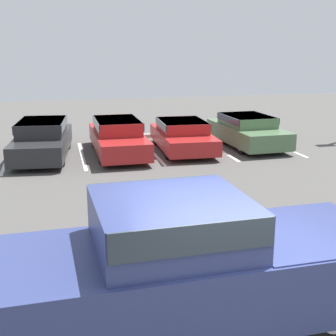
{
  "coord_description": "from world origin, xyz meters",
  "views": [
    {
      "loc": [
        -2.18,
        -5.26,
        3.89
      ],
      "look_at": [
        0.36,
        5.42,
        1.0
      ],
      "focal_mm": 50.0,
      "sensor_mm": 36.0,
      "label": 1
    }
  ],
  "objects": [
    {
      "name": "stall_stripe_c",
      "position": [
        1.22,
        11.62,
        0.0
      ],
      "size": [
        0.12,
        4.51,
        0.01
      ],
      "primitive_type": "cube",
      "color": "white",
      "rests_on": "ground_plane"
    },
    {
      "name": "wheel_stop_curb",
      "position": [
        1.24,
        14.5,
        0.07
      ],
      "size": [
        1.91,
        0.2,
        0.14
      ],
      "primitive_type": "cube",
      "color": "#B7B2A8",
      "rests_on": "ground_plane"
    },
    {
      "name": "parked_sedan_c",
      "position": [
        2.39,
        11.6,
        0.62
      ],
      "size": [
        1.99,
        4.29,
        1.15
      ],
      "rotation": [
        0.0,
        0.0,
        -1.61
      ],
      "color": "maroon",
      "rests_on": "ground_plane"
    },
    {
      "name": "stall_stripe_e",
      "position": [
        6.43,
        11.62,
        0.0
      ],
      "size": [
        0.12,
        4.51,
        0.01
      ],
      "primitive_type": "cube",
      "color": "white",
      "rests_on": "ground_plane"
    },
    {
      "name": "stall_stripe_d",
      "position": [
        3.82,
        11.62,
        0.0
      ],
      "size": [
        0.12,
        4.51,
        0.01
      ],
      "primitive_type": "cube",
      "color": "white",
      "rests_on": "ground_plane"
    },
    {
      "name": "parked_sedan_a",
      "position": [
        -2.75,
        11.68,
        0.7
      ],
      "size": [
        2.21,
        4.82,
        1.32
      ],
      "rotation": [
        0.0,
        0.0,
        -1.67
      ],
      "color": "#232326",
      "rests_on": "ground_plane"
    },
    {
      "name": "parked_sedan_b",
      "position": [
        -0.07,
        11.59,
        0.68
      ],
      "size": [
        1.74,
        4.8,
        1.28
      ],
      "rotation": [
        0.0,
        0.0,
        -1.56
      ],
      "color": "maroon",
      "rests_on": "ground_plane"
    },
    {
      "name": "pickup_truck",
      "position": [
        -0.48,
        0.43,
        0.96
      ],
      "size": [
        5.75,
        2.27,
        1.93
      ],
      "rotation": [
        0.0,
        0.0,
        0.04
      ],
      "color": "navy",
      "rests_on": "ground_plane"
    },
    {
      "name": "stall_stripe_b",
      "position": [
        -1.39,
        11.62,
        0.0
      ],
      "size": [
        0.12,
        4.51,
        0.01
      ],
      "primitive_type": "cube",
      "color": "white",
      "rests_on": "ground_plane"
    },
    {
      "name": "parked_sedan_d",
      "position": [
        5.1,
        11.79,
        0.65
      ],
      "size": [
        2.0,
        4.36,
        1.22
      ],
      "rotation": [
        0.0,
        0.0,
        -1.53
      ],
      "color": "#4C6B47",
      "rests_on": "ground_plane"
    },
    {
      "name": "stall_stripe_a",
      "position": [
        -4.0,
        11.62,
        0.0
      ],
      "size": [
        0.12,
        4.51,
        0.01
      ],
      "primitive_type": "cube",
      "color": "white",
      "rests_on": "ground_plane"
    }
  ]
}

